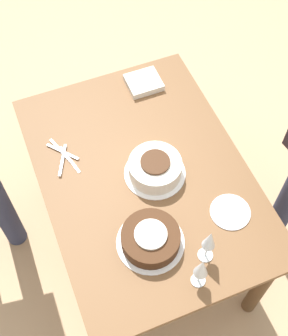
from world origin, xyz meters
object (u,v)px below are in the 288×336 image
at_px(cake_front_chocolate, 151,239).
at_px(wine_glass_far, 209,241).
at_px(wine_glass_near, 202,268).
at_px(cake_center_white, 155,168).

xyz_separation_m(cake_front_chocolate, wine_glass_far, (0.13, 0.18, 0.11)).
xyz_separation_m(wine_glass_near, wine_glass_far, (-0.08, 0.07, 0.01)).
height_order(cake_front_chocolate, wine_glass_near, wine_glass_near).
bearing_deg(wine_glass_near, cake_center_white, 176.44).
bearing_deg(cake_front_chocolate, cake_center_white, 154.33).
distance_m(cake_center_white, wine_glass_far, 0.44).
bearing_deg(wine_glass_near, wine_glass_far, 139.39).
distance_m(cake_front_chocolate, wine_glass_near, 0.26).
xyz_separation_m(cake_center_white, wine_glass_near, (0.51, -0.03, 0.09)).
bearing_deg(cake_center_white, wine_glass_far, 5.19).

